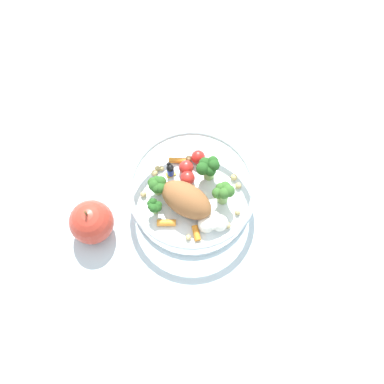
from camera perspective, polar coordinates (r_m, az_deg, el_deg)
The scene contains 3 objects.
ground_plane at distance 0.78m, azimuth 0.08°, elevation -0.23°, with size 2.40×2.40×0.00m, color silver.
food_container at distance 0.74m, azimuth -0.02°, elevation -0.22°, with size 0.22×0.22×0.07m.
loose_apple at distance 0.74m, azimuth -12.88°, elevation -3.81°, with size 0.07×0.07×0.08m.
Camera 1 is at (0.13, 0.27, 0.72)m, focal length 41.18 mm.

